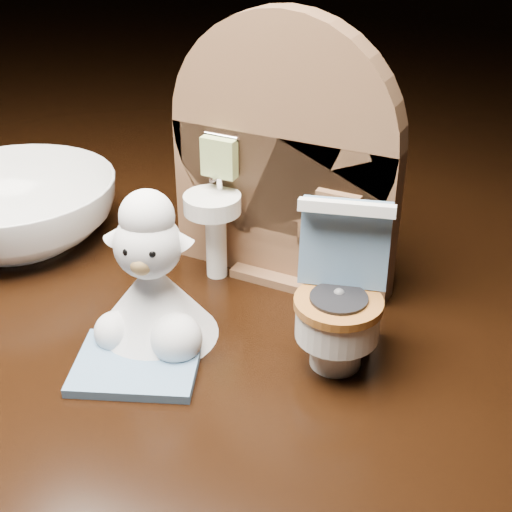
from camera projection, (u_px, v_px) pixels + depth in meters
The scene contains 6 objects.
backdrop_panel at pixel (281, 169), 0.39m from camera, with size 0.13×0.05×0.15m.
toy_toilet at pixel (340, 303), 0.34m from camera, with size 0.05×0.06×0.08m.
bath_mat at pixel (137, 364), 0.34m from camera, with size 0.06×0.05×0.00m, color #597DA1.
toilet_brush at pixel (336, 343), 0.34m from camera, with size 0.02×0.02×0.04m.
plush_lamb at pixel (152, 289), 0.35m from camera, with size 0.06×0.06×0.08m.
ceramic_bowl at pixel (15, 210), 0.45m from camera, with size 0.13×0.13×0.04m, color white.
Camera 1 is at (0.15, -0.26, 0.22)m, focal length 50.00 mm.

